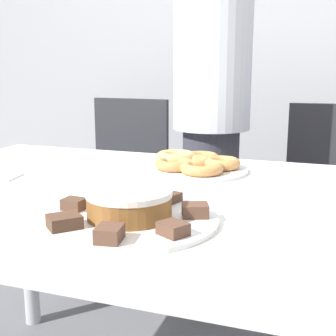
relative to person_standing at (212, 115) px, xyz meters
The scene contains 21 objects.
wall_back 0.91m from the person_standing, 78.47° to the left, with size 8.00×0.05×2.60m.
table 0.85m from the person_standing, 78.98° to the right, with size 1.73×0.98×0.73m.
person_standing is the anchor object (origin of this frame).
office_chair_left 0.67m from the person_standing, 163.22° to the left, with size 0.45×0.45×0.88m.
office_chair_right 0.67m from the person_standing, 16.86° to the left, with size 0.47×0.47×0.88m.
plate_cake 1.05m from the person_standing, 84.78° to the right, with size 0.36×0.36×0.01m.
plate_donuts 0.56m from the person_standing, 81.03° to the right, with size 0.32×0.32×0.01m.
frosted_cake 1.05m from the person_standing, 84.78° to the right, with size 0.17×0.17×0.06m.
lamington_0 0.93m from the person_standing, 88.79° to the right, with size 0.06×0.07×0.03m.
lamington_1 1.03m from the person_standing, 92.08° to the right, with size 0.05×0.04×0.02m.
lamington_2 1.14m from the person_standing, 89.74° to the right, with size 0.08×0.08×0.02m.
lamington_3 1.18m from the person_standing, 84.38° to the right, with size 0.05×0.06×0.03m.
lamington_4 1.13m from the person_standing, 79.24° to the right, with size 0.06×0.06×0.02m.
lamington_5 1.02m from the person_standing, 77.58° to the right, with size 0.06×0.06×0.03m.
lamington_6 0.93m from the person_standing, 81.68° to the right, with size 0.06×0.06×0.02m.
donut_0 0.56m from the person_standing, 81.03° to the right, with size 0.10×0.10×0.03m.
donut_1 0.56m from the person_standing, 72.48° to the right, with size 0.11×0.11×0.03m.
donut_2 0.49m from the person_standing, 79.67° to the right, with size 0.12×0.12×0.03m.
donut_3 0.52m from the person_standing, 88.04° to the right, with size 0.13×0.13×0.04m.
donut_4 0.59m from the person_standing, 86.23° to the right, with size 0.12×0.12×0.03m.
donut_5 0.63m from the person_standing, 78.22° to the right, with size 0.12×0.12×0.03m.
Camera 1 is at (0.31, -1.05, 1.04)m, focal length 50.00 mm.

